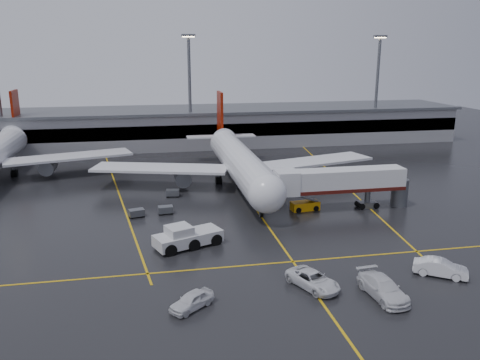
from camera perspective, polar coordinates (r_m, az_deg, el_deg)
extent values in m
plane|color=black|center=(73.78, 1.23, -2.53)|extent=(220.00, 220.00, 0.00)
cube|color=gold|center=(73.77, 1.23, -2.52)|extent=(0.25, 90.00, 0.02)
cube|color=gold|center=(53.86, 6.20, -9.45)|extent=(60.00, 0.25, 0.02)
cube|color=gold|center=(82.00, -14.08, -1.18)|extent=(9.99, 69.35, 0.02)
cube|color=gold|center=(88.18, 11.36, 0.12)|extent=(7.57, 69.64, 0.02)
cube|color=gray|center=(119.11, -3.62, 6.18)|extent=(120.00, 18.00, 8.00)
cube|color=black|center=(110.41, -3.04, 5.75)|extent=(120.00, 0.40, 3.00)
cube|color=#595B60|center=(118.52, -3.66, 8.23)|extent=(122.00, 19.00, 0.60)
cylinder|color=#595B60|center=(111.62, -5.88, 9.93)|extent=(0.70, 0.70, 25.00)
cube|color=#595B60|center=(111.24, -6.06, 16.46)|extent=(3.00, 1.20, 0.50)
cube|color=#FFE5B2|center=(111.23, -6.05, 16.31)|extent=(2.60, 0.90, 0.20)
cylinder|color=#595B60|center=(123.98, 15.65, 9.97)|extent=(0.70, 0.70, 25.00)
cube|color=#595B60|center=(123.63, 16.08, 15.83)|extent=(3.00, 1.20, 0.50)
cube|color=#FFE5B2|center=(123.62, 16.06, 15.69)|extent=(2.60, 0.90, 0.20)
cylinder|color=silver|center=(80.24, 0.05, 2.02)|extent=(5.20, 36.00, 5.20)
sphere|color=silver|center=(63.23, 3.15, -1.58)|extent=(5.20, 5.20, 5.20)
cone|color=silver|center=(100.41, -2.23, 5.00)|extent=(4.94, 8.00, 4.94)
cube|color=#7F1101|center=(100.65, -2.34, 7.85)|extent=(0.50, 5.50, 8.50)
cube|color=silver|center=(100.37, -2.23, 5.12)|extent=(14.00, 3.00, 0.25)
cube|color=silver|center=(81.00, -9.29, 1.37)|extent=(22.80, 11.83, 0.40)
cube|color=silver|center=(85.63, 8.37, 2.15)|extent=(22.80, 11.83, 0.40)
cylinder|color=#595B60|center=(80.53, -6.73, 0.36)|extent=(2.60, 4.50, 2.60)
cylinder|color=#595B60|center=(83.96, 6.30, 0.98)|extent=(2.60, 4.50, 2.60)
cylinder|color=#595B60|center=(66.97, 2.49, -3.49)|extent=(0.56, 0.56, 2.00)
cylinder|color=#595B60|center=(83.36, -2.50, 0.24)|extent=(0.56, 0.56, 2.00)
cylinder|color=#595B60|center=(84.49, 1.80, 0.45)|extent=(0.56, 0.56, 2.00)
cylinder|color=black|center=(67.15, 2.49, -3.93)|extent=(0.40, 1.10, 1.10)
cylinder|color=black|center=(83.47, -2.49, -0.06)|extent=(1.00, 1.40, 1.40)
cylinder|color=black|center=(84.60, 1.80, 0.16)|extent=(1.00, 1.40, 1.40)
cone|color=silver|center=(114.41, -24.57, 4.89)|extent=(4.94, 8.00, 4.94)
cube|color=#7F1101|center=(114.73, -24.72, 7.38)|extent=(0.50, 5.50, 8.50)
cube|color=silver|center=(114.38, -24.58, 4.99)|extent=(14.00, 3.00, 0.25)
cube|color=silver|center=(93.77, -19.36, 2.57)|extent=(22.80, 11.83, 0.40)
cylinder|color=#595B60|center=(93.69, -21.48, 1.48)|extent=(2.60, 4.50, 2.60)
cylinder|color=#595B60|center=(97.19, -24.86, 0.98)|extent=(0.56, 0.56, 2.00)
cylinder|color=black|center=(97.29, -24.84, 0.72)|extent=(1.00, 1.40, 1.40)
cube|color=silver|center=(70.55, 11.86, 0.04)|extent=(18.00, 3.20, 3.00)
cube|color=#45100C|center=(70.89, 11.81, -0.97)|extent=(18.00, 3.30, 0.50)
cube|color=silver|center=(67.86, 5.46, -0.29)|extent=(3.00, 3.40, 3.30)
cylinder|color=#595B60|center=(72.94, 14.65, -2.00)|extent=(0.80, 0.80, 3.00)
cube|color=#595B60|center=(73.24, 14.59, -2.79)|extent=(2.60, 1.60, 0.90)
cylinder|color=#595B60|center=(75.05, 18.13, -1.39)|extent=(2.40, 2.40, 4.00)
cylinder|color=black|center=(72.79, 13.81, -2.85)|extent=(0.90, 1.80, 0.90)
cylinder|color=black|center=(73.71, 15.37, -2.73)|extent=(0.90, 1.80, 0.90)
cube|color=silver|center=(57.47, -6.07, -6.75)|extent=(8.43, 5.77, 1.34)
cube|color=silver|center=(56.62, -7.12, -5.91)|extent=(3.48, 3.48, 1.12)
cube|color=black|center=(56.62, -7.12, -5.91)|extent=(3.13, 3.13, 1.01)
cylinder|color=black|center=(56.51, -8.73, -7.67)|extent=(2.58, 3.65, 1.45)
cylinder|color=black|center=(57.62, -6.06, -7.11)|extent=(2.58, 3.65, 1.45)
cylinder|color=black|center=(58.85, -3.51, -6.57)|extent=(2.58, 3.65, 1.45)
cube|color=orange|center=(70.42, 7.59, -3.00)|extent=(4.20, 2.12, 1.23)
cube|color=#595B60|center=(70.06, 7.63, -2.08)|extent=(3.98, 1.44, 1.41)
cylinder|color=black|center=(69.97, 6.58, -3.33)|extent=(0.99, 1.98, 0.79)
cylinder|color=black|center=(71.06, 8.57, -3.11)|extent=(0.99, 1.98, 0.79)
imported|color=silver|center=(48.39, 8.52, -11.46)|extent=(4.83, 6.34, 1.60)
imported|color=silver|center=(48.03, 16.35, -11.99)|extent=(3.17, 6.53, 1.83)
imported|color=silver|center=(54.08, 22.37, -9.47)|extent=(5.39, 4.45, 1.73)
imported|color=silver|center=(44.66, -5.66, -13.82)|extent=(4.58, 4.14, 1.51)
cube|color=#595B60|center=(68.95, -8.68, -3.41)|extent=(2.08, 1.43, 0.90)
cylinder|color=black|center=(68.56, -9.28, -3.96)|extent=(0.40, 0.20, 0.40)
cylinder|color=black|center=(68.71, -7.95, -3.86)|extent=(0.40, 0.20, 0.40)
cylinder|color=black|center=(69.50, -9.37, -3.70)|extent=(0.40, 0.20, 0.40)
cylinder|color=black|center=(69.65, -8.06, -3.60)|extent=(0.40, 0.20, 0.40)
cube|color=#595B60|center=(68.36, -11.98, -3.73)|extent=(2.25, 1.74, 0.90)
cylinder|color=black|center=(67.89, -12.52, -4.32)|extent=(0.40, 0.20, 0.40)
cylinder|color=black|center=(68.21, -11.21, -4.15)|extent=(0.40, 0.20, 0.40)
cylinder|color=black|center=(68.82, -12.70, -4.06)|extent=(0.40, 0.20, 0.40)
cylinder|color=black|center=(69.13, -11.41, -3.90)|extent=(0.40, 0.20, 0.40)
cube|color=#595B60|center=(76.78, -7.87, -1.46)|extent=(2.16, 1.57, 0.90)
cylinder|color=black|center=(76.51, -8.48, -1.91)|extent=(0.40, 0.20, 0.40)
cylinder|color=black|center=(76.36, -7.29, -1.90)|extent=(0.40, 0.20, 0.40)
cylinder|color=black|center=(77.46, -8.41, -1.69)|extent=(0.40, 0.20, 0.40)
cylinder|color=black|center=(77.32, -7.23, -1.68)|extent=(0.40, 0.20, 0.40)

